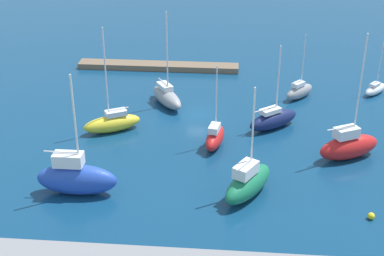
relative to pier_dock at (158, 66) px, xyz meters
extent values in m
plane|color=navy|center=(-7.29, 16.32, -0.43)|extent=(160.00, 160.00, 0.00)
cube|color=brown|center=(0.00, 0.00, 0.00)|extent=(24.93, 2.75, 0.86)
ellipsoid|color=gray|center=(-3.08, 13.62, 0.64)|extent=(5.79, 7.43, 2.14)
cube|color=silver|center=(-2.77, 13.12, 2.03)|extent=(2.54, 2.96, 0.63)
cylinder|color=silver|center=(-3.28, 13.93, 7.03)|extent=(0.18, 0.18, 10.64)
cylinder|color=silver|center=(-2.51, 12.70, 2.49)|extent=(1.65, 2.53, 0.14)
ellipsoid|color=red|center=(-24.86, 26.25, 0.91)|extent=(7.66, 5.53, 2.68)
cube|color=silver|center=(-24.34, 26.51, 2.82)|extent=(3.03, 2.52, 1.14)
cylinder|color=silver|center=(-25.19, 26.08, 8.01)|extent=(0.18, 0.18, 11.51)
cylinder|color=silver|center=(-23.62, 26.88, 3.54)|extent=(3.20, 1.72, 0.14)
ellipsoid|color=#2347B2|center=(2.99, 35.86, 1.16)|extent=(7.99, 2.58, 3.18)
cube|color=silver|center=(3.63, 35.86, 3.39)|extent=(2.88, 1.55, 1.29)
cylinder|color=silver|center=(2.59, 35.86, 7.48)|extent=(0.19, 0.19, 9.46)
cylinder|color=silver|center=(4.27, 35.86, 4.19)|extent=(3.37, 0.16, 0.15)
ellipsoid|color=yellow|center=(2.51, 22.00, 0.58)|extent=(7.19, 5.17, 2.02)
cube|color=silver|center=(2.02, 21.74, 1.91)|extent=(2.83, 2.32, 0.64)
cylinder|color=silver|center=(2.82, 22.16, 7.08)|extent=(0.17, 0.17, 10.98)
cylinder|color=silver|center=(1.72, 21.59, 2.38)|extent=(2.26, 1.28, 0.13)
ellipsoid|color=#141E4C|center=(-16.92, 19.46, 0.67)|extent=(6.95, 6.18, 2.19)
cube|color=silver|center=(-16.47, 19.82, 2.04)|extent=(2.83, 2.63, 0.55)
cylinder|color=silver|center=(-17.20, 19.23, 5.90)|extent=(0.17, 0.17, 8.27)
cylinder|color=silver|center=(-15.81, 20.35, 2.47)|extent=(2.87, 2.35, 0.14)
ellipsoid|color=white|center=(-31.60, 7.41, 0.26)|extent=(4.13, 4.41, 1.38)
cube|color=silver|center=(-31.36, 7.69, 1.12)|extent=(1.75, 1.82, 0.35)
cylinder|color=silver|center=(-31.75, 7.24, 4.40)|extent=(0.11, 0.11, 6.91)
cylinder|color=silver|center=(-31.18, 7.89, 1.45)|extent=(1.21, 1.36, 0.09)
ellipsoid|color=#19724C|center=(-13.80, 34.77, 0.90)|extent=(5.95, 7.74, 2.65)
cube|color=silver|center=(-13.50, 35.29, 2.80)|extent=(2.66, 3.09, 1.16)
cylinder|color=silver|center=(-13.99, 34.45, 6.59)|extent=(0.18, 0.18, 8.73)
cylinder|color=silver|center=(-13.30, 35.63, 3.53)|extent=(1.51, 2.43, 0.14)
ellipsoid|color=gray|center=(-20.90, 9.75, 0.50)|extent=(4.77, 5.06, 1.85)
cube|color=silver|center=(-20.62, 10.07, 1.71)|extent=(2.02, 2.09, 0.57)
cylinder|color=silver|center=(-21.08, 9.56, 4.98)|extent=(0.13, 0.13, 7.13)
cylinder|color=silver|center=(-20.45, 10.26, 2.14)|extent=(1.34, 1.48, 0.10)
ellipsoid|color=red|center=(-10.06, 24.77, 0.63)|extent=(2.73, 5.68, 2.11)
cube|color=silver|center=(-9.98, 25.19, 2.07)|extent=(1.41, 2.12, 0.76)
cylinder|color=silver|center=(-10.11, 24.50, 5.50)|extent=(0.13, 0.13, 7.63)
cylinder|color=silver|center=(-9.93, 25.48, 2.60)|extent=(0.46, 1.99, 0.10)
sphere|color=yellow|center=(-25.17, 37.78, -0.10)|extent=(0.66, 0.66, 0.66)
camera|label=1|loc=(-12.37, 81.79, 30.19)|focal=52.50mm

